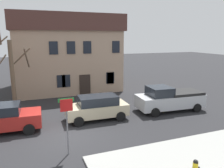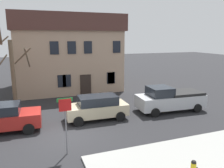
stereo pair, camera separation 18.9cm
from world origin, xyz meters
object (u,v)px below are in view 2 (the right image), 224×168
object	(u,v)px
building_main	(66,52)
car_red_sedan	(2,118)
tree_bare_end	(13,71)
fire_hydrant	(193,168)
car_beige_wagon	(97,107)
pickup_truck_silver	(170,99)
street_sign_pole	(66,116)

from	to	relation	value
building_main	car_red_sedan	size ratio (longest dim) A/B	2.41
tree_bare_end	fire_hydrant	distance (m)	15.05
car_beige_wagon	pickup_truck_silver	bearing A→B (deg)	-1.24
car_beige_wagon	pickup_truck_silver	distance (m)	5.99
car_red_sedan	car_beige_wagon	xyz separation A→B (m)	(6.10, 0.00, 0.03)
car_red_sedan	tree_bare_end	bearing A→B (deg)	83.91
building_main	fire_hydrant	distance (m)	19.80
tree_bare_end	street_sign_pole	distance (m)	9.50
pickup_truck_silver	fire_hydrant	world-z (taller)	pickup_truck_silver
car_beige_wagon	pickup_truck_silver	world-z (taller)	pickup_truck_silver
car_red_sedan	fire_hydrant	xyz separation A→B (m)	(7.86, -8.01, -0.37)
car_red_sedan	fire_hydrant	world-z (taller)	car_red_sedan
fire_hydrant	street_sign_pole	xyz separation A→B (m)	(-4.56, 3.86, 1.53)
building_main	car_beige_wagon	bearing A→B (deg)	-88.73
car_red_sedan	street_sign_pole	bearing A→B (deg)	-51.56
pickup_truck_silver	fire_hydrant	distance (m)	8.96
pickup_truck_silver	street_sign_pole	size ratio (longest dim) A/B	1.88
car_red_sedan	street_sign_pole	size ratio (longest dim) A/B	1.61
pickup_truck_silver	car_beige_wagon	bearing A→B (deg)	178.76
fire_hydrant	street_sign_pole	size ratio (longest dim) A/B	0.25
pickup_truck_silver	street_sign_pole	bearing A→B (deg)	-155.42
car_red_sedan	car_beige_wagon	distance (m)	6.10
car_red_sedan	street_sign_pole	xyz separation A→B (m)	(3.29, -4.15, 1.16)
tree_bare_end	car_red_sedan	distance (m)	5.37
street_sign_pole	fire_hydrant	bearing A→B (deg)	-40.22
building_main	street_sign_pole	xyz separation A→B (m)	(-2.55, -15.50, -2.08)
car_beige_wagon	tree_bare_end	bearing A→B (deg)	138.86
tree_bare_end	car_red_sedan	world-z (taller)	tree_bare_end
tree_bare_end	car_beige_wagon	size ratio (longest dim) A/B	1.34
car_beige_wagon	street_sign_pole	distance (m)	5.14
building_main	car_red_sedan	distance (m)	13.17
tree_bare_end	car_red_sedan	size ratio (longest dim) A/B	1.26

